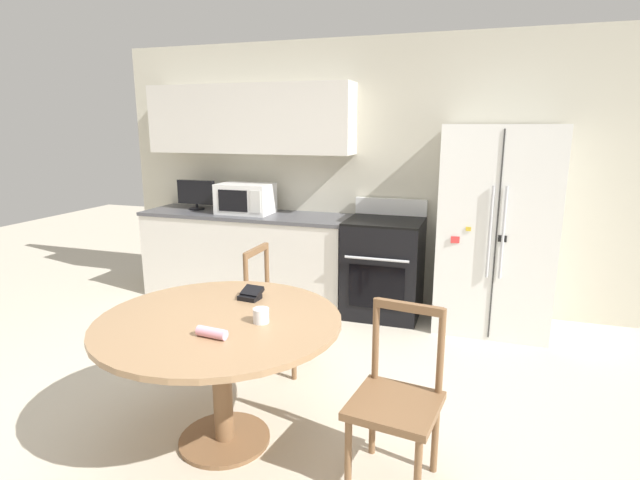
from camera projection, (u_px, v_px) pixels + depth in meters
ground_plane at (247, 443)px, 2.86m from camera, size 14.00×14.00×0.00m
back_wall at (331, 159)px, 5.02m from camera, size 5.20×0.44×2.60m
kitchen_counter at (247, 255)px, 5.22m from camera, size 2.19×0.64×0.90m
refrigerator at (496, 230)px, 4.33m from camera, size 0.95×0.71×1.79m
oven_range at (384, 266)px, 4.74m from camera, size 0.70×0.68×1.08m
microwave at (245, 199)px, 5.07m from camera, size 0.54×0.37×0.30m
countertop_tv at (196, 194)px, 5.29m from camera, size 0.43×0.16×0.31m
dining_table at (220, 340)px, 2.74m from camera, size 1.34×1.34×0.75m
dining_chair_far at (277, 310)px, 3.71m from camera, size 0.43×0.43×0.90m
dining_chair_right at (396, 402)px, 2.48m from camera, size 0.47×0.47×0.90m
candle_glass at (261, 316)px, 2.65m from camera, size 0.09×0.09×0.08m
folded_napkin at (212, 333)px, 2.46m from camera, size 0.17×0.07×0.05m
wallet at (251, 294)px, 3.01m from camera, size 0.13×0.14×0.07m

